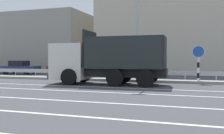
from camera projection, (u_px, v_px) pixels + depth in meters
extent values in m
plane|color=#424244|center=(101.00, 83.00, 17.66)|extent=(320.00, 320.00, 0.00)
cube|color=silver|center=(99.00, 87.00, 15.31)|extent=(61.89, 0.16, 0.01)
cube|color=silver|center=(83.00, 91.00, 13.27)|extent=(61.89, 0.16, 0.01)
cube|color=silver|center=(53.00, 100.00, 10.50)|extent=(61.89, 0.16, 0.01)
cube|color=silver|center=(12.00, 111.00, 8.21)|extent=(61.89, 0.16, 0.01)
cube|color=gray|center=(112.00, 80.00, 19.71)|extent=(34.04, 1.10, 0.18)
cube|color=#9EA0A5|center=(116.00, 72.00, 20.62)|extent=(61.89, 0.04, 0.32)
cylinder|color=#ADADB2|center=(16.00, 74.00, 23.65)|extent=(0.09, 0.09, 0.62)
cylinder|color=#ADADB2|center=(35.00, 74.00, 22.98)|extent=(0.09, 0.09, 0.62)
cylinder|color=#ADADB2|center=(57.00, 75.00, 22.31)|extent=(0.09, 0.09, 0.62)
cylinder|color=#ADADB2|center=(79.00, 75.00, 21.64)|extent=(0.09, 0.09, 0.62)
cylinder|color=#ADADB2|center=(103.00, 76.00, 20.97)|extent=(0.09, 0.09, 0.62)
cylinder|color=#ADADB2|center=(129.00, 76.00, 20.29)|extent=(0.09, 0.09, 0.62)
cylinder|color=#ADADB2|center=(156.00, 77.00, 19.62)|extent=(0.09, 0.09, 0.62)
cylinder|color=#ADADB2|center=(185.00, 77.00, 18.95)|extent=(0.09, 0.09, 0.62)
cylinder|color=#ADADB2|center=(216.00, 78.00, 18.28)|extent=(0.09, 0.09, 0.62)
cube|color=silver|center=(72.00, 61.00, 17.67)|extent=(2.35, 2.61, 2.34)
cube|color=black|center=(57.00, 55.00, 17.95)|extent=(0.14, 2.15, 0.87)
cube|color=black|center=(57.00, 76.00, 18.01)|extent=(0.23, 2.45, 0.24)
cube|color=black|center=(126.00, 73.00, 16.70)|extent=(5.24, 1.65, 0.53)
cube|color=#232828|center=(126.00, 67.00, 16.69)|extent=(5.09, 2.66, 0.12)
cube|color=#232828|center=(122.00, 51.00, 15.56)|extent=(4.97, 0.37, 1.86)
cube|color=#232828|center=(129.00, 52.00, 17.77)|extent=(4.97, 0.37, 1.86)
cube|color=#232828|center=(90.00, 49.00, 17.30)|extent=(0.23, 2.40, 2.32)
cube|color=#232828|center=(165.00, 52.00, 16.01)|extent=(0.23, 2.40, 1.86)
cylinder|color=black|center=(69.00, 77.00, 16.43)|extent=(1.06, 0.38, 1.04)
cylinder|color=black|center=(84.00, 75.00, 18.79)|extent=(1.06, 0.38, 1.04)
cylinder|color=black|center=(115.00, 78.00, 15.63)|extent=(1.06, 0.38, 1.04)
cylinder|color=black|center=(124.00, 75.00, 17.99)|extent=(1.06, 0.38, 1.04)
cylinder|color=black|center=(145.00, 78.00, 15.15)|extent=(1.06, 0.38, 1.04)
cylinder|color=black|center=(150.00, 76.00, 17.51)|extent=(1.06, 0.38, 1.04)
cylinder|color=white|center=(198.00, 81.00, 17.73)|extent=(0.16, 0.16, 0.36)
cylinder|color=black|center=(198.00, 75.00, 17.72)|extent=(0.16, 0.16, 0.36)
cylinder|color=white|center=(198.00, 70.00, 17.71)|extent=(0.16, 0.16, 0.36)
cylinder|color=black|center=(198.00, 65.00, 17.70)|extent=(0.16, 0.16, 0.36)
cylinder|color=white|center=(198.00, 60.00, 17.69)|extent=(0.16, 0.16, 0.36)
cylinder|color=#1E4CB2|center=(198.00, 52.00, 17.67)|extent=(0.74, 0.03, 0.74)
cylinder|color=white|center=(198.00, 52.00, 17.67)|extent=(0.80, 0.02, 0.80)
cylinder|color=#ADADB2|center=(137.00, 25.00, 19.02)|extent=(0.18, 0.18, 8.30)
cube|color=navy|center=(20.00, 69.00, 28.52)|extent=(4.24, 1.95, 0.59)
cube|color=black|center=(19.00, 63.00, 28.54)|extent=(1.83, 1.58, 0.58)
cylinder|color=black|center=(35.00, 71.00, 28.97)|extent=(0.61, 0.24, 0.60)
cylinder|color=black|center=(26.00, 72.00, 27.44)|extent=(0.61, 0.24, 0.60)
cylinder|color=black|center=(14.00, 71.00, 29.62)|extent=(0.61, 0.24, 0.60)
cylinder|color=black|center=(5.00, 72.00, 28.09)|extent=(0.61, 0.24, 0.60)
cube|color=maroon|center=(69.00, 69.00, 26.61)|extent=(4.15, 2.26, 0.64)
cube|color=black|center=(68.00, 64.00, 26.63)|extent=(1.82, 1.83, 0.42)
cylinder|color=black|center=(83.00, 72.00, 27.22)|extent=(0.62, 0.25, 0.60)
cylinder|color=black|center=(77.00, 73.00, 25.44)|extent=(0.62, 0.25, 0.60)
cylinder|color=black|center=(61.00, 72.00, 27.80)|extent=(0.62, 0.25, 0.60)
cylinder|color=black|center=(54.00, 73.00, 26.03)|extent=(0.62, 0.25, 0.60)
cube|color=black|center=(126.00, 71.00, 24.76)|extent=(4.25, 2.12, 0.52)
cube|color=black|center=(125.00, 65.00, 24.79)|extent=(1.85, 1.71, 0.50)
cylinder|color=black|center=(142.00, 73.00, 25.05)|extent=(0.61, 0.25, 0.60)
cylinder|color=black|center=(136.00, 74.00, 23.48)|extent=(0.61, 0.25, 0.60)
cylinder|color=black|center=(117.00, 73.00, 26.05)|extent=(0.61, 0.25, 0.60)
cylinder|color=black|center=(110.00, 73.00, 24.49)|extent=(0.61, 0.25, 0.60)
cube|color=gray|center=(52.00, 44.00, 39.52)|extent=(13.45, 13.63, 7.80)
cube|color=beige|center=(184.00, 22.00, 33.37)|extent=(20.45, 11.02, 12.82)
cube|color=silver|center=(127.00, 42.00, 47.56)|extent=(3.60, 3.60, 9.57)
sphere|color=gold|center=(128.00, 8.00, 47.38)|extent=(3.24, 3.24, 3.24)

